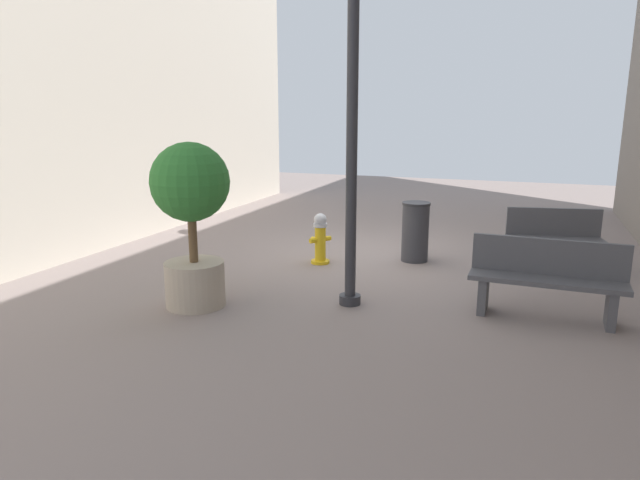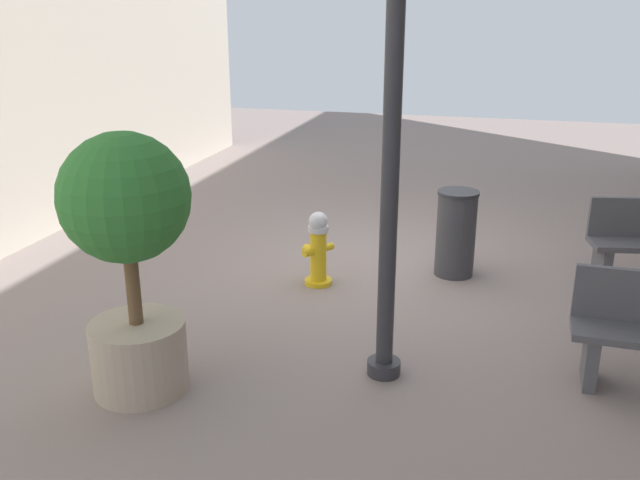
% 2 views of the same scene
% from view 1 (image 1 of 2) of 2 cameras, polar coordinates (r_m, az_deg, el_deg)
% --- Properties ---
extents(ground_plane, '(23.40, 23.40, 0.00)m').
position_cam_1_polar(ground_plane, '(9.94, 5.05, -1.43)').
color(ground_plane, gray).
extents(fire_hydrant, '(0.36, 0.38, 0.83)m').
position_cam_1_polar(fire_hydrant, '(9.23, 0.01, 0.16)').
color(fire_hydrant, gold).
rests_on(fire_hydrant, ground_plane).
extents(bench_near, '(1.49, 0.70, 0.95)m').
position_cam_1_polar(bench_near, '(9.63, 22.47, 0.12)').
color(bench_near, '#4C4C51').
rests_on(bench_near, ground_plane).
extents(bench_far, '(1.80, 0.49, 0.95)m').
position_cam_1_polar(bench_far, '(7.32, 21.86, -3.53)').
color(bench_far, '#4C4C51').
rests_on(bench_far, ground_plane).
extents(planter_tree, '(0.98, 0.98, 2.09)m').
position_cam_1_polar(planter_tree, '(7.21, -12.82, 3.01)').
color(planter_tree, tan).
rests_on(planter_tree, ground_plane).
extents(street_lamp, '(0.36, 0.36, 4.59)m').
position_cam_1_polar(street_lamp, '(7.01, 3.30, 15.78)').
color(street_lamp, '#2D2D33').
rests_on(street_lamp, ground_plane).
extents(trash_bin, '(0.46, 0.46, 0.99)m').
position_cam_1_polar(trash_bin, '(9.49, 9.56, 0.83)').
color(trash_bin, '#38383D').
rests_on(trash_bin, ground_plane).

